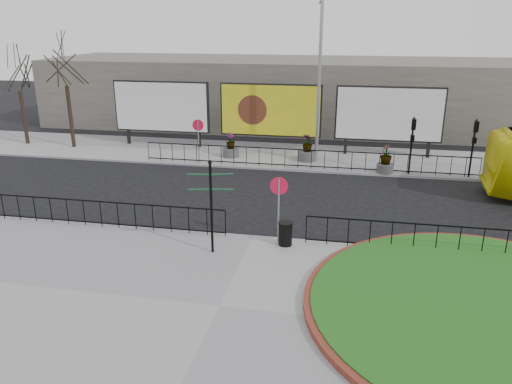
% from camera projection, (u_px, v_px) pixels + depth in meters
% --- Properties ---
extents(ground, '(90.00, 90.00, 0.00)m').
position_uv_depth(ground, '(253.00, 238.00, 18.81)').
color(ground, black).
rests_on(ground, ground).
extents(pavement_near, '(30.00, 10.00, 0.12)m').
position_uv_depth(pavement_near, '(219.00, 308.00, 14.15)').
color(pavement_near, gray).
rests_on(pavement_near, ground).
extents(pavement_far, '(44.00, 6.00, 0.12)m').
position_uv_depth(pavement_far, '(292.00, 156.00, 29.93)').
color(pavement_far, gray).
rests_on(pavement_far, ground).
extents(brick_edge, '(10.40, 10.40, 0.18)m').
position_uv_depth(brick_edge, '(493.00, 312.00, 13.69)').
color(brick_edge, brown).
rests_on(brick_edge, pavement_near).
extents(grass_lawn, '(10.00, 10.00, 0.22)m').
position_uv_depth(grass_lawn, '(493.00, 311.00, 13.69)').
color(grass_lawn, '#1F5416').
rests_on(grass_lawn, pavement_near).
extents(railing_near_left, '(10.00, 0.10, 1.10)m').
position_uv_depth(railing_near_left, '(101.00, 214.00, 19.39)').
color(railing_near_left, black).
rests_on(railing_near_left, pavement_near).
extents(railing_near_right, '(9.00, 0.10, 1.10)m').
position_uv_depth(railing_near_right, '(437.00, 239.00, 17.16)').
color(railing_near_right, black).
rests_on(railing_near_right, pavement_near).
extents(railing_far, '(18.00, 0.10, 1.10)m').
position_uv_depth(railing_far, '(305.00, 159.00, 27.05)').
color(railing_far, black).
rests_on(railing_far, pavement_far).
extents(speed_sign_far, '(0.64, 0.07, 2.47)m').
position_uv_depth(speed_sign_far, '(198.00, 131.00, 27.81)').
color(speed_sign_far, gray).
rests_on(speed_sign_far, pavement_far).
extents(speed_sign_near, '(0.64, 0.07, 2.47)m').
position_uv_depth(speed_sign_near, '(279.00, 195.00, 17.64)').
color(speed_sign_near, gray).
rests_on(speed_sign_near, pavement_near).
extents(billboard_left, '(6.20, 0.31, 4.10)m').
position_uv_depth(billboard_left, '(161.00, 107.00, 31.53)').
color(billboard_left, black).
rests_on(billboard_left, pavement_far).
extents(billboard_mid, '(6.20, 0.31, 4.10)m').
position_uv_depth(billboard_mid, '(271.00, 111.00, 30.28)').
color(billboard_mid, black).
rests_on(billboard_mid, pavement_far).
extents(billboard_right, '(6.20, 0.31, 4.10)m').
position_uv_depth(billboard_right, '(389.00, 114.00, 29.03)').
color(billboard_right, black).
rests_on(billboard_right, pavement_far).
extents(lamp_post, '(0.74, 0.18, 9.23)m').
position_uv_depth(lamp_post, '(319.00, 78.00, 27.18)').
color(lamp_post, gray).
rests_on(lamp_post, pavement_far).
extents(signal_pole_a, '(0.22, 0.26, 3.00)m').
position_uv_depth(signal_pole_a, '(412.00, 137.00, 25.64)').
color(signal_pole_a, black).
rests_on(signal_pole_a, pavement_far).
extents(signal_pole_b, '(0.22, 0.26, 3.00)m').
position_uv_depth(signal_pole_b, '(474.00, 140.00, 25.10)').
color(signal_pole_b, black).
rests_on(signal_pole_b, pavement_far).
extents(tree_left, '(2.00, 2.00, 7.00)m').
position_uv_depth(tree_left, '(67.00, 91.00, 30.81)').
color(tree_left, '#2D2119').
rests_on(tree_left, pavement_far).
extents(tree_mid, '(2.00, 2.00, 6.20)m').
position_uv_depth(tree_mid, '(21.00, 96.00, 31.85)').
color(tree_mid, '#2D2119').
rests_on(tree_mid, pavement_far).
extents(building_backdrop, '(40.00, 10.00, 5.00)m').
position_uv_depth(building_backdrop, '(309.00, 93.00, 38.42)').
color(building_backdrop, slate).
rests_on(building_backdrop, ground).
extents(fingerpost_sign, '(1.56, 0.55, 3.33)m').
position_uv_depth(fingerpost_sign, '(211.00, 198.00, 16.79)').
color(fingerpost_sign, black).
rests_on(fingerpost_sign, pavement_near).
extents(litter_bin, '(0.53, 0.53, 0.88)m').
position_uv_depth(litter_bin, '(285.00, 233.00, 17.84)').
color(litter_bin, black).
rests_on(litter_bin, pavement_near).
extents(planter_a, '(0.95, 0.95, 1.43)m').
position_uv_depth(planter_a, '(231.00, 148.00, 29.46)').
color(planter_a, '#4C4C4F').
rests_on(planter_a, pavement_far).
extents(planter_b, '(1.04, 1.04, 1.55)m').
position_uv_depth(planter_b, '(307.00, 151.00, 28.63)').
color(planter_b, '#4C4C4F').
rests_on(planter_b, pavement_far).
extents(planter_c, '(0.89, 0.89, 1.55)m').
position_uv_depth(planter_c, '(386.00, 161.00, 26.35)').
color(planter_c, '#4C4C4F').
rests_on(planter_c, pavement_far).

